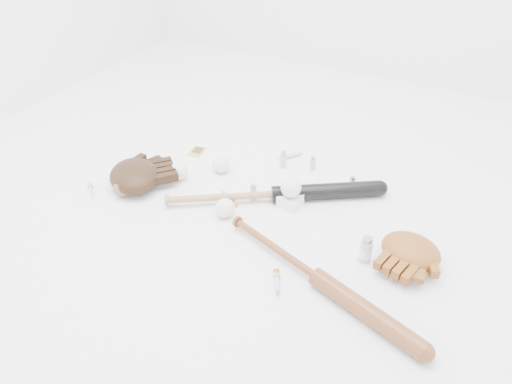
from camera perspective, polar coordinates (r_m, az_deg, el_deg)
The scene contains 20 objects.
bat_dark at distance 1.93m, azimuth 2.11°, elevation -0.25°, with size 0.89×0.07×0.07m, color black, non-canonical shape.
bat_wood at distance 1.61m, azimuth 6.99°, elevation -9.64°, with size 0.81×0.06×0.06m, color brown, non-canonical shape.
glove_dark at distance 2.06m, azimuth -13.75°, elevation 1.82°, with size 0.28×0.28×0.10m, color black, non-canonical shape.
glove_tan at distance 1.74m, azimuth 17.27°, elevation -6.40°, with size 0.24×0.24×0.09m, color brown, non-canonical shape.
trading_card at distance 2.27m, azimuth -6.79°, elevation 4.60°, with size 0.06×0.08×0.00m, color gold.
pedestal at distance 1.92m, azimuth 3.94°, elevation -0.98°, with size 0.08×0.08×0.04m, color white.
baseball_on_pedestal at distance 1.88m, azimuth 4.02°, elevation 0.52°, with size 0.08×0.08×0.08m, color white.
baseball_left at distance 2.08m, azimuth -8.80°, elevation 2.39°, with size 0.08×0.08×0.08m, color white.
baseball_upper at distance 2.11m, azimuth -4.02°, elevation 3.18°, with size 0.07×0.07×0.07m, color white.
baseball_mid at distance 1.86m, azimuth -3.57°, elevation -1.84°, with size 0.07×0.07×0.07m, color white.
baseball_aged at distance 2.03m, azimuth -15.00°, elevation 0.50°, with size 0.08×0.08×0.08m, color brown.
syringe_0 at distance 2.10m, azimuth -18.31°, elevation 0.10°, with size 0.13×0.02×0.02m, color #ADBCC6, non-canonical shape.
syringe_1 at distance 1.96m, azimuth -3.17°, elevation -0.61°, with size 0.15×0.03×0.02m, color #ADBCC6, non-canonical shape.
syringe_2 at distance 2.22m, azimuth 4.14°, elevation 4.23°, with size 0.17×0.03×0.02m, color #ADBCC6, non-canonical shape.
syringe_3 at distance 1.61m, azimuth 2.44°, elevation -10.48°, with size 0.14×0.02×0.02m, color #ADBCC6, non-canonical shape.
vial_0 at distance 2.13m, azimuth 6.50°, elevation 3.27°, with size 0.02×0.02×0.06m, color #B0B9C1.
vial_1 at distance 2.03m, azimuth 10.93°, elevation 0.95°, with size 0.03×0.03×0.06m, color #B0B9C1.
vial_2 at distance 2.14m, azimuth 3.14°, elevation 3.74°, with size 0.03×0.03×0.08m, color #B0B9C1.
vial_3 at distance 1.70m, azimuth 12.46°, elevation -6.42°, with size 0.04×0.04×0.10m, color #B0B9C1.
vial_4 at distance 1.94m, azimuth -0.31°, elevation -0.04°, with size 0.03×0.03×0.07m, color #B0B9C1.
Camera 1 is at (0.67, -1.30, 1.17)m, focal length 35.00 mm.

